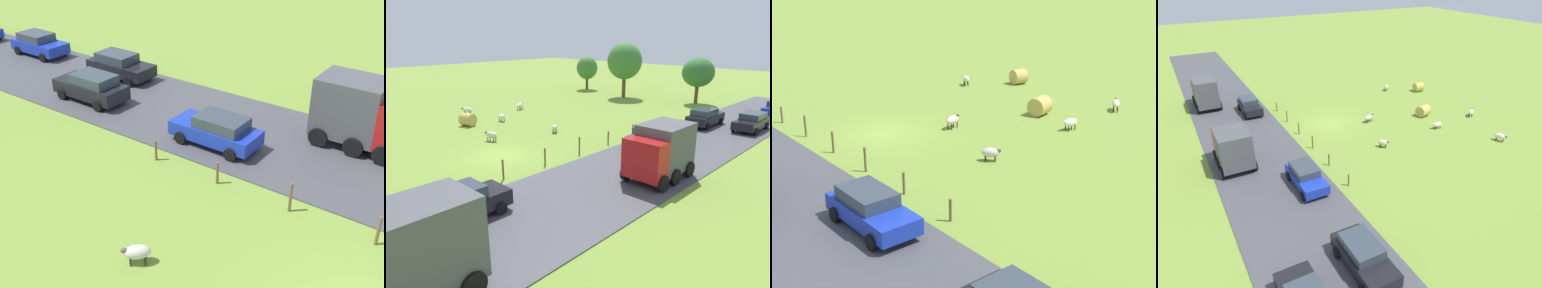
# 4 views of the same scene
# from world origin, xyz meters

# --- Properties ---
(ground_plane) EXTENTS (160.00, 160.00, 0.00)m
(ground_plane) POSITION_xyz_m (0.00, 0.00, 0.00)
(ground_plane) COLOR olive
(sheep_0) EXTENTS (1.26, 0.81, 0.79)m
(sheep_0) POSITION_xyz_m (-3.73, 1.81, 0.54)
(sheep_0) COLOR beige
(sheep_0) RESTS_ON ground_plane
(sheep_1) EXTENTS (1.00, 1.02, 0.73)m
(sheep_1) POSITION_xyz_m (-1.91, 7.30, 0.48)
(sheep_1) COLOR beige
(sheep_1) RESTS_ON ground_plane
(sheep_2) EXTENTS (1.08, 0.58, 0.73)m
(sheep_2) POSITION_xyz_m (-9.00, 6.59, 0.48)
(sheep_2) COLOR white
(sheep_2) RESTS_ON ground_plane
(sheep_3) EXTENTS (0.86, 1.03, 0.77)m
(sheep_3) POSITION_xyz_m (-11.12, -5.82, 0.53)
(sheep_3) COLOR silver
(sheep_3) RESTS_ON ground_plane
(sheep_5) EXTENTS (1.21, 1.07, 0.78)m
(sheep_5) POSITION_xyz_m (-14.45, 5.89, 0.54)
(sheep_5) COLOR silver
(sheep_5) RESTS_ON ground_plane
(hay_bale_0) EXTENTS (1.54, 1.49, 1.22)m
(hay_bale_0) POSITION_xyz_m (-9.86, 3.26, 0.61)
(hay_bale_0) COLOR tan
(hay_bale_0) RESTS_ON ground_plane
(hay_bale_1) EXTENTS (1.22, 1.30, 1.15)m
(hay_bale_1) POSITION_xyz_m (-14.66, -3.58, 0.58)
(hay_bale_1) COLOR tan
(hay_bale_1) RESTS_ON ground_plane
(fence_post_0) EXTENTS (0.12, 0.12, 1.04)m
(fence_post_0) POSITION_xyz_m (3.86, -5.88, 0.52)
(fence_post_0) COLOR brown
(fence_post_0) RESTS_ON ground_plane
(fence_post_1) EXTENTS (0.12, 0.12, 1.29)m
(fence_post_1) POSITION_xyz_m (3.86, -2.46, 0.65)
(fence_post_1) COLOR brown
(fence_post_1) RESTS_ON ground_plane
(fence_post_2) EXTENTS (0.12, 0.12, 1.21)m
(fence_post_2) POSITION_xyz_m (3.86, 0.96, 0.61)
(fence_post_2) COLOR brown
(fence_post_2) RESTS_ON ground_plane
(fence_post_3) EXTENTS (0.12, 0.12, 1.30)m
(fence_post_3) POSITION_xyz_m (3.86, 4.39, 0.65)
(fence_post_3) COLOR brown
(fence_post_3) RESTS_ON ground_plane
(fence_post_4) EXTENTS (0.12, 0.12, 1.07)m
(fence_post_4) POSITION_xyz_m (3.86, 7.81, 0.53)
(fence_post_4) COLOR brown
(fence_post_4) RESTS_ON ground_plane
(fence_post_5) EXTENTS (0.12, 0.12, 1.02)m
(fence_post_5) POSITION_xyz_m (3.86, 11.24, 0.51)
(fence_post_5) COLOR brown
(fence_post_5) RESTS_ON ground_plane
(car_1) EXTENTS (2.08, 4.45, 1.58)m
(car_1) POSITION_xyz_m (6.68, 9.70, 0.88)
(car_1) COLOR #1933B2
(car_1) RESTS_ON road_strip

